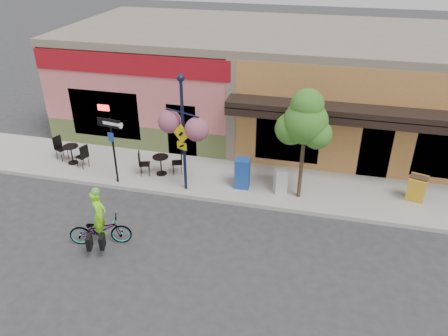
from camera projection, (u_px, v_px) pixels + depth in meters
The scene contains 14 objects.
ground at pixel (237, 214), 14.44m from camera, with size 90.00×90.00×0.00m, color #2D2D30.
sidewalk at pixel (248, 182), 16.10m from camera, with size 24.00×3.00×0.15m, color #9E9B93.
curb at pixel (240, 203), 14.87m from camera, with size 24.00×0.12×0.15m, color #A8A59E.
building at pixel (273, 80), 19.73m from camera, with size 18.20×8.20×4.50m, color #C86264, non-canonical shape.
bicycle at pixel (100, 230), 12.89m from camera, with size 0.64×1.82×0.96m, color #97280D.
cyclist_rider at pixel (100, 222), 12.73m from camera, with size 0.58×0.38×1.58m, color #8BFF1A.
lamp_post at pixel (183, 135), 14.56m from camera, with size 1.33×0.53×4.18m, color #121B38, non-canonical shape.
one_way_sign at pixel (114, 151), 15.39m from camera, with size 0.96×0.21×2.49m, color black, non-canonical shape.
cafe_set_left at pixel (71, 152), 17.02m from camera, with size 1.61×0.81×0.97m, color black, non-canonical shape.
cafe_set_right at pixel (161, 163), 16.26m from camera, with size 1.60×0.80×0.96m, color black, non-canonical shape.
newspaper_box_blue at pixel (242, 173), 15.40m from camera, with size 0.50×0.45×1.12m, color #194199, non-canonical shape.
newspaper_box_grey at pixel (281, 181), 15.16m from camera, with size 0.41×0.37×0.89m, color #BABABA, non-canonical shape.
street_tree at pixel (303, 145), 14.16m from camera, with size 1.53×1.53×3.92m, color #3D7A26, non-canonical shape.
sandwich_board at pixel (416, 191), 14.51m from camera, with size 0.56×0.41×0.94m, color gold, non-canonical shape.
Camera 1 is at (2.43, -11.66, 8.32)m, focal length 35.00 mm.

